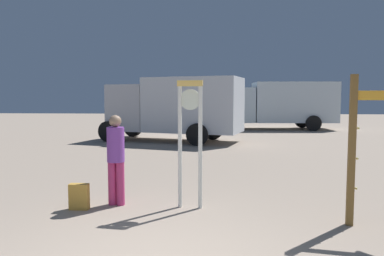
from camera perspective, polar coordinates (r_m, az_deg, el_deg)
name	(u,v)px	position (r m, az deg, el deg)	size (l,w,h in m)	color
standing_clock	(190,132)	(6.37, -0.30, -0.58)	(0.45, 0.14, 2.23)	silver
arrow_sign	(376,126)	(6.03, 26.64, 0.30)	(0.99, 0.35, 2.28)	brown
person_near_clock	(116,155)	(6.73, -11.73, -4.13)	(0.31, 0.31, 1.62)	#BA326B
backpack	(79,197)	(6.75, -17.07, -10.16)	(0.33, 0.18, 0.45)	gold
box_truck_near	(176,106)	(16.24, -2.44, 3.38)	(6.46, 3.89, 2.79)	silver
box_truck_far	(280,103)	(23.11, 13.44, 3.75)	(7.08, 2.88, 2.86)	silver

